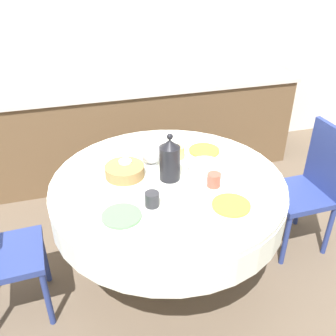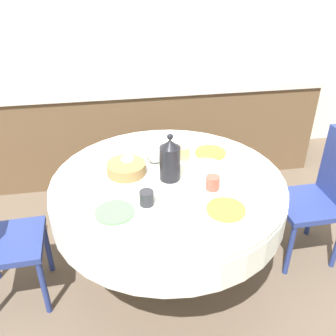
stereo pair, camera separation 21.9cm
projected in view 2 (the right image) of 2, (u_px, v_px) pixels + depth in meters
ground_plane at (168, 270)px, 2.62m from camera, size 12.00×12.00×0.00m
wall_back at (136, 27)px, 3.46m from camera, size 7.00×0.05×2.60m
kitchen_counter at (143, 127)px, 3.61m from camera, size 3.24×0.64×0.89m
dining_table at (168, 196)px, 2.29m from camera, size 1.41×1.41×0.75m
chair_left at (320, 193)px, 2.52m from camera, size 0.41×0.41×0.94m
plate_near_left at (115, 212)px, 1.95m from camera, size 0.21×0.21×0.01m
cup_near_left at (147, 198)px, 2.00m from camera, size 0.08×0.08×0.08m
plate_near_right at (226, 209)px, 1.97m from camera, size 0.21×0.21×0.01m
cup_near_right at (213, 183)px, 2.12m from camera, size 0.08×0.08×0.08m
plate_far_left at (117, 156)px, 2.46m from camera, size 0.21×0.21×0.01m
cup_far_left at (128, 164)px, 2.31m from camera, size 0.08×0.08×0.08m
plate_far_right at (210, 153)px, 2.50m from camera, size 0.21×0.21×0.01m
cup_far_right at (183, 153)px, 2.43m from camera, size 0.08×0.08×0.08m
coffee_carafe at (170, 160)px, 2.18m from camera, size 0.12×0.12×0.30m
teapot at (155, 152)px, 2.36m from camera, size 0.19×0.14×0.18m
bread_basket at (126, 168)px, 2.27m from camera, size 0.24×0.24×0.07m
fruit_bowl at (207, 172)px, 2.25m from camera, size 0.22×0.22×0.07m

